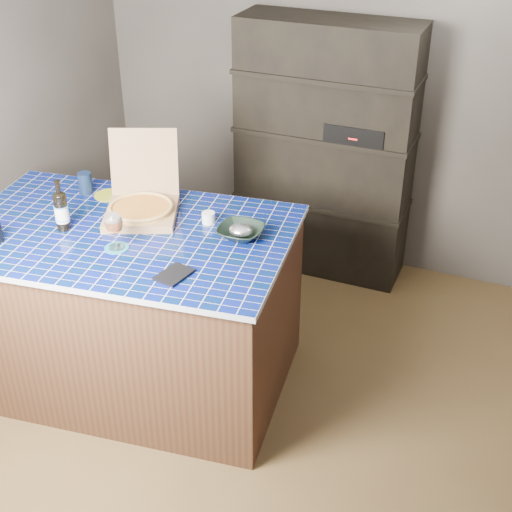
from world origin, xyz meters
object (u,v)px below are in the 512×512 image
at_px(kitchen_island, 131,307).
at_px(wine_glass, 114,223).
at_px(bowl, 241,232).
at_px(mead_bottle, 61,210).
at_px(pizza_box, 141,206).
at_px(dvd_case, 174,275).

height_order(kitchen_island, wine_glass, wine_glass).
height_order(kitchen_island, bowl, bowl).
bearing_deg(mead_bottle, wine_glass, -10.51).
distance_m(mead_bottle, bowl, 0.96).
relative_size(pizza_box, wine_glass, 2.82).
bearing_deg(wine_glass, mead_bottle, 169.49).
bearing_deg(kitchen_island, wine_glass, -74.68).
distance_m(pizza_box, bowl, 0.60).
distance_m(kitchen_island, mead_bottle, 0.68).
bearing_deg(dvd_case, kitchen_island, 159.50).
bearing_deg(bowl, pizza_box, 178.74).
height_order(pizza_box, mead_bottle, pizza_box).
bearing_deg(wine_glass, pizza_box, 100.27).
height_order(wine_glass, dvd_case, wine_glass).
bearing_deg(mead_bottle, bowl, 17.48).
height_order(kitchen_island, dvd_case, dvd_case).
bearing_deg(wine_glass, kitchen_island, 112.59).
bearing_deg(pizza_box, wine_glass, -102.38).
height_order(mead_bottle, bowl, mead_bottle).
xyz_separation_m(mead_bottle, dvd_case, (0.77, -0.19, -0.10)).
xyz_separation_m(mead_bottle, wine_glass, (0.37, -0.07, 0.03)).
xyz_separation_m(wine_glass, dvd_case, (0.40, -0.12, -0.14)).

